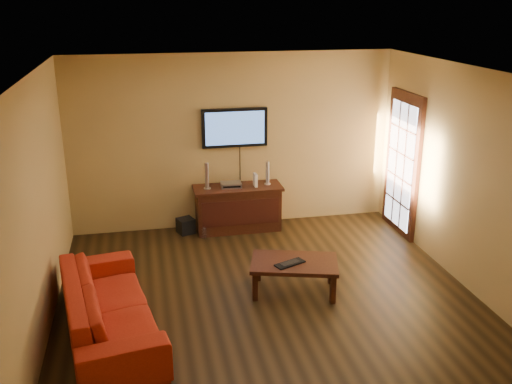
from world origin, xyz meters
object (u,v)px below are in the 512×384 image
object	(u,v)px
television	(235,128)
sofa	(108,298)
speaker_right	(268,174)
game_console	(255,180)
keyboard	(290,263)
av_receiver	(231,185)
subwoofer	(186,226)
bottle	(204,233)
coffee_table	(294,265)
media_console	(238,208)
speaker_left	(207,177)

from	to	relation	value
television	sofa	distance (m)	3.57
speaker_right	game_console	size ratio (longest dim) A/B	1.81
keyboard	av_receiver	bearing A→B (deg)	99.16
subwoofer	bottle	world-z (taller)	subwoofer
coffee_table	bottle	size ratio (longest dim) A/B	6.33
media_console	sofa	distance (m)	3.20
television	subwoofer	bearing A→B (deg)	-166.25
television	speaker_right	distance (m)	0.87
game_console	keyboard	xyz separation A→B (m)	(-0.02, -2.15, -0.38)
television	speaker_right	xyz separation A→B (m)	(0.47, -0.19, -0.71)
coffee_table	keyboard	bearing A→B (deg)	-140.52
av_receiver	media_console	bearing A→B (deg)	-5.79
game_console	keyboard	size ratio (longest dim) A/B	0.49
television	speaker_left	world-z (taller)	television
keyboard	television	bearing A→B (deg)	96.02
game_console	bottle	distance (m)	1.13
speaker_right	bottle	distance (m)	1.33
television	av_receiver	distance (m)	0.87
keyboard	game_console	bearing A→B (deg)	89.51
sofa	av_receiver	xyz separation A→B (m)	(1.77, 2.62, 0.31)
bottle	keyboard	size ratio (longest dim) A/B	0.46
bottle	keyboard	world-z (taller)	keyboard
speaker_right	av_receiver	distance (m)	0.59
sofa	speaker_right	world-z (taller)	speaker_right
coffee_table	av_receiver	world-z (taller)	av_receiver
coffee_table	game_console	distance (m)	2.14
speaker_left	game_console	size ratio (longest dim) A/B	2.03
television	game_console	distance (m)	0.86
coffee_table	subwoofer	world-z (taller)	coffee_table
media_console	game_console	world-z (taller)	game_console
sofa	coffee_table	bearing A→B (deg)	-87.22
keyboard	speaker_left	bearing A→B (deg)	108.42
media_console	speaker_left	xyz separation A→B (m)	(-0.47, -0.00, 0.54)
speaker_left	coffee_table	bearing A→B (deg)	-69.32
coffee_table	subwoofer	xyz separation A→B (m)	(-1.14, 2.13, -0.24)
av_receiver	keyboard	bearing A→B (deg)	-78.24
coffee_table	television	bearing A→B (deg)	97.95
coffee_table	speaker_right	xyz separation A→B (m)	(0.15, 2.14, 0.51)
television	keyboard	world-z (taller)	television
subwoofer	keyboard	world-z (taller)	keyboard
speaker_left	keyboard	xyz separation A→B (m)	(0.72, -2.17, -0.47)
sofa	av_receiver	distance (m)	3.17
speaker_left	media_console	bearing A→B (deg)	0.42
subwoofer	speaker_left	bearing A→B (deg)	-23.75
speaker_left	bottle	size ratio (longest dim) A/B	2.18
speaker_left	av_receiver	distance (m)	0.40
coffee_table	sofa	world-z (taller)	sofa
game_console	subwoofer	size ratio (longest dim) A/B	0.85
bottle	speaker_right	bearing A→B (deg)	14.92
game_console	media_console	bearing A→B (deg)	171.93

